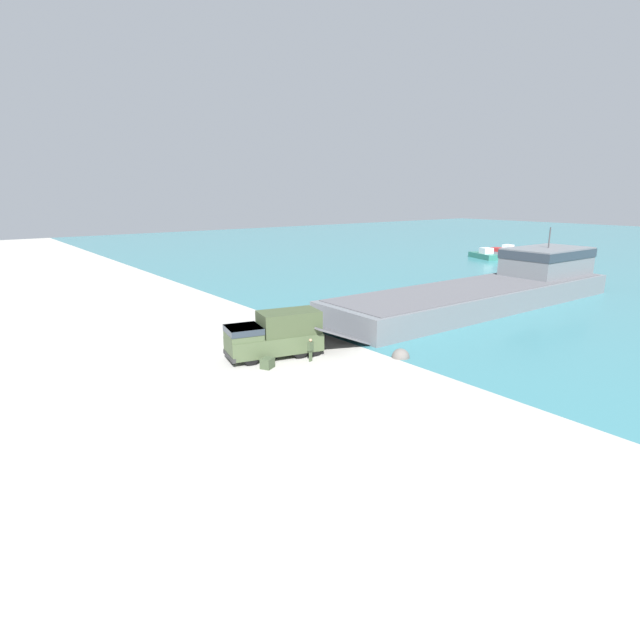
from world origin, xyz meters
TOP-DOWN VIEW (x-y plane):
  - ground_plane at (0.00, 0.00)m, footprint 240.00×240.00m
  - landing_craft at (2.54, 28.41)m, footprint 9.72×42.62m
  - military_truck at (3.40, -0.95)m, footprint 4.13×7.38m
  - soldier_on_ramp at (5.87, 0.43)m, footprint 0.35×0.49m
  - moored_boat_a at (-11.09, 60.54)m, footprint 2.89×5.78m
  - moored_boat_b at (-24.73, 73.38)m, footprint 6.20×2.46m
  - moored_boat_c at (-21.26, 60.84)m, footprint 7.09×4.79m
  - cargo_crate at (5.19, -2.79)m, footprint 1.04×1.10m
  - shoreline_rock_a at (9.22, 6.20)m, footprint 1.33×1.33m
  - shoreline_rock_b at (-6.22, 4.93)m, footprint 1.29×1.29m

SIDE VIEW (x-z plane):
  - ground_plane at x=0.00m, z-range 0.00..0.00m
  - shoreline_rock_a at x=9.22m, z-range -0.66..0.66m
  - shoreline_rock_b at x=-6.22m, z-range -0.65..0.65m
  - cargo_crate at x=5.19m, z-range 0.00..0.72m
  - moored_boat_b at x=-24.73m, z-range -0.26..1.31m
  - moored_boat_a at x=-11.09m, z-range -0.33..1.63m
  - moored_boat_c at x=-21.26m, z-range -0.34..1.68m
  - soldier_on_ramp at x=5.87m, z-range 0.13..1.82m
  - military_truck at x=3.40m, z-range 0.02..3.37m
  - landing_craft at x=2.54m, z-range -2.01..5.85m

